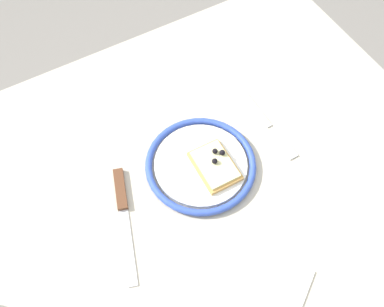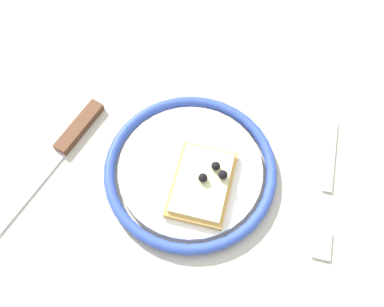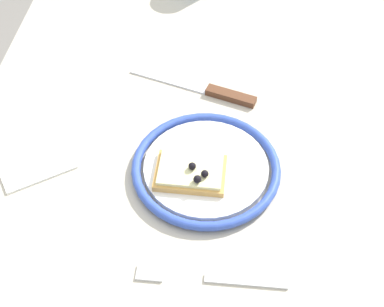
{
  "view_description": "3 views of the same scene",
  "coord_description": "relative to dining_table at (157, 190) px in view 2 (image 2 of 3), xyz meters",
  "views": [
    {
      "loc": [
        0.17,
        0.36,
        1.56
      ],
      "look_at": [
        -0.05,
        -0.02,
        0.8
      ],
      "focal_mm": 40.31,
      "sensor_mm": 36.0,
      "label": 1
    },
    {
      "loc": [
        -0.11,
        0.23,
        1.3
      ],
      "look_at": [
        -0.05,
        -0.01,
        0.81
      ],
      "focal_mm": 39.61,
      "sensor_mm": 36.0,
      "label": 2
    },
    {
      "loc": [
        -0.56,
        -0.02,
        1.4
      ],
      "look_at": [
        -0.03,
        0.02,
        0.79
      ],
      "focal_mm": 48.61,
      "sensor_mm": 36.0,
      "label": 3
    }
  ],
  "objects": [
    {
      "name": "ground_plane",
      "position": [
        0.0,
        0.0,
        -0.68
      ],
      "size": [
        6.0,
        6.0,
        0.0
      ],
      "primitive_type": "plane",
      "color": "gray"
    },
    {
      "name": "dining_table",
      "position": [
        0.0,
        0.0,
        0.0
      ],
      "size": [
        1.14,
        0.81,
        0.77
      ],
      "color": "#BCB29E",
      "rests_on": "ground_plane"
    },
    {
      "name": "plate",
      "position": [
        -0.05,
        0.0,
        0.1
      ],
      "size": [
        0.23,
        0.23,
        0.02
      ],
      "color": "white",
      "rests_on": "dining_table"
    },
    {
      "name": "pizza_slice_near",
      "position": [
        -0.07,
        0.02,
        0.12
      ],
      "size": [
        0.08,
        0.11,
        0.03
      ],
      "color": "tan",
      "rests_on": "plate"
    },
    {
      "name": "knife",
      "position": [
        0.13,
        -0.0,
        0.1
      ],
      "size": [
        0.09,
        0.23,
        0.01
      ],
      "color": "silver",
      "rests_on": "dining_table"
    },
    {
      "name": "fork",
      "position": [
        -0.24,
        -0.02,
        0.1
      ],
      "size": [
        0.02,
        0.2,
        0.0
      ],
      "color": "silver",
      "rests_on": "dining_table"
    }
  ]
}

